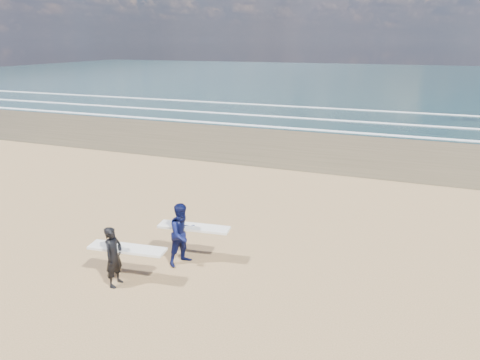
% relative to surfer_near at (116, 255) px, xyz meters
% --- Properties ---
extents(surfer_near, '(2.25, 1.06, 1.74)m').
position_rel_surfer_near_xyz_m(surfer_near, '(0.00, 0.00, 0.00)').
color(surfer_near, black).
rests_on(surfer_near, ground).
extents(surfer_far, '(2.25, 1.33, 1.93)m').
position_rel_surfer_near_xyz_m(surfer_far, '(1.17, 1.73, 0.08)').
color(surfer_far, '#0B103D').
rests_on(surfer_far, ground).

